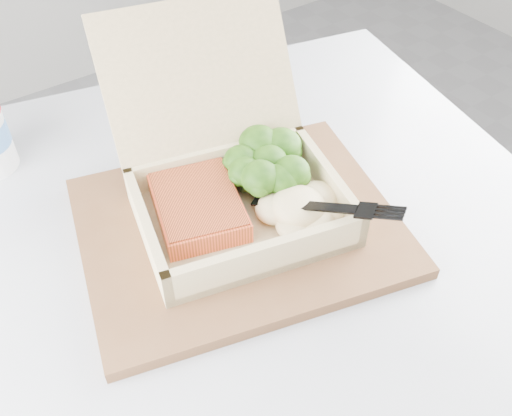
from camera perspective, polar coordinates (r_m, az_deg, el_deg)
cafe_table at (r=0.78m, az=-1.30°, el=-13.08°), size 0.92×0.92×0.72m
serving_tray at (r=0.64m, az=-1.76°, el=-1.81°), size 0.40×0.35×0.01m
takeout_container at (r=0.64m, az=-2.94°, el=4.31°), size 0.27×0.31×0.18m
salmon_fillet at (r=0.62m, az=-5.85°, el=0.14°), size 0.12×0.14×0.02m
broccoli_pile at (r=0.66m, az=1.31°, el=4.11°), size 0.11×0.11×0.04m
mashed_potatoes at (r=0.62m, az=4.25°, el=0.14°), size 0.10×0.09×0.03m
plastic_fork at (r=0.60m, az=2.78°, el=0.85°), size 0.10×0.15×0.03m
receipt at (r=0.77m, az=-7.37°, el=6.67°), size 0.08×0.13×0.00m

